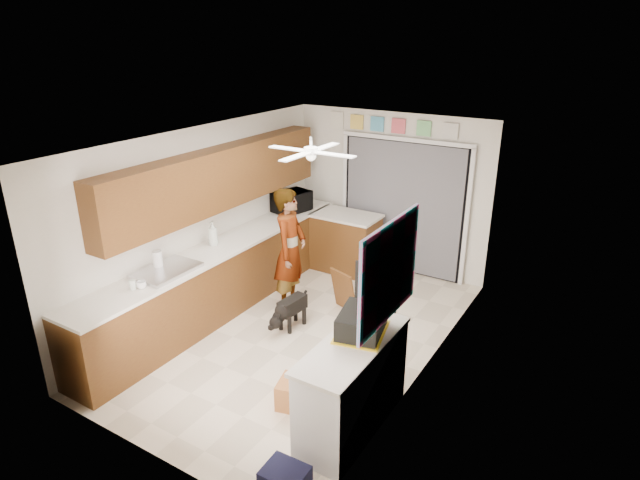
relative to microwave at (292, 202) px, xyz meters
The scene contains 41 objects.
floor 2.40m from the microwave, 51.97° to the right, with size 5.00×5.00×0.00m, color beige.
ceiling 2.55m from the microwave, 51.97° to the right, with size 5.00×5.00×0.00m, color white.
wall_back 1.56m from the microwave, 31.85° to the left, with size 3.20×3.20×0.00m, color white.
wall_front 4.39m from the microwave, 72.53° to the right, with size 3.20×3.20×0.00m, color white.
wall_left 1.71m from the microwave, 99.58° to the right, with size 5.00×5.00×0.00m, color white.
wall_right 3.37m from the microwave, 29.98° to the right, with size 5.00×5.00×0.00m, color white.
left_base_cabinets 1.80m from the microwave, 89.45° to the right, with size 0.60×4.80×0.90m, color brown.
left_countertop 1.69m from the microwave, 89.11° to the right, with size 0.62×4.80×0.04m, color white.
upper_cabinets 1.64m from the microwave, 94.78° to the right, with size 0.32×4.00×0.80m, color brown.
sink_basin 2.69m from the microwave, 89.44° to the right, with size 0.50×0.76×0.06m, color silver.
faucet 2.69m from the microwave, 93.50° to the right, with size 0.03×0.03×0.22m, color silver.
peninsula_base 1.09m from the microwave, 21.26° to the left, with size 1.00×0.60×0.90m, color brown.
peninsula_top 0.89m from the microwave, 21.26° to the left, with size 1.04×0.64×0.04m, color white.
back_opening_recess 1.75m from the microwave, 26.70° to the left, with size 2.00×0.06×2.10m, color black.
curtain_panel 1.74m from the microwave, 25.52° to the left, with size 1.90×0.03×2.05m, color slate.
door_trim_left 0.94m from the microwave, 54.22° to the left, with size 0.06×0.04×2.10m, color white.
door_trim_right 2.70m from the microwave, 16.33° to the left, with size 0.06×0.04×2.10m, color white.
door_trim_head 2.02m from the microwave, 25.82° to the left, with size 2.10×0.04×0.06m, color white.
header_frame_0 1.60m from the microwave, 47.72° to the left, with size 0.22×0.02×0.22m, color #E7C44D.
header_frame_1 1.79m from the microwave, 36.46° to the left, with size 0.22×0.02×0.22m, color #4CA4CB.
header_frame_2 2.02m from the microwave, 29.08° to the left, with size 0.22×0.02×0.22m, color #DA525F.
header_frame_3 2.31m from the microwave, 23.45° to the left, with size 0.22×0.02×0.22m, color #6FC276.
header_frame_4 2.64m from the microwave, 19.57° to the left, with size 0.22×0.02×0.22m, color silver.
route66_sign 1.48m from the microwave, 65.07° to the left, with size 0.22×0.02×0.26m, color silver.
right_counter_base 3.98m from the microwave, 47.23° to the right, with size 0.50×1.40×0.90m, color white.
right_counter_top 3.92m from the microwave, 47.34° to the right, with size 0.54×1.44×0.04m, color white.
abstract_painting 3.99m from the microwave, 42.81° to the right, with size 0.03×1.15×0.95m, color #F65AB2.
ceiling_fan 2.33m from the microwave, 48.40° to the right, with size 1.14×1.14×0.24m, color white.
microwave is the anchor object (origin of this frame).
soap_bottle 1.73m from the microwave, 92.88° to the right, with size 0.13×0.13×0.34m, color silver.
cup 3.14m from the microwave, 87.94° to the right, with size 0.11×0.11×0.09m, color white.
jar_b 3.20m from the microwave, 89.26° to the right, with size 0.07×0.07×0.11m, color silver.
paper_towel_roll 2.67m from the microwave, 92.51° to the right, with size 0.11×0.11×0.24m, color white.
suitcase 3.76m from the microwave, 45.45° to the right, with size 0.39×0.53×0.23m, color black.
suitcase_rim 3.76m from the microwave, 45.45° to the right, with size 0.44×0.58×0.02m, color yellow.
suitcase_lid 3.56m from the microwave, 42.17° to the right, with size 0.42×0.03×0.50m, color black.
cardboard_box 3.69m from the microwave, 54.41° to the right, with size 0.46×0.34×0.28m, color #AD6536.
navy_crate 4.76m from the microwave, 56.54° to the right, with size 0.37×0.31×0.22m, color black.
cabinet_door_panel 1.90m from the microwave, 31.73° to the right, with size 0.41×0.03×0.61m, color brown.
man 1.47m from the microwave, 56.53° to the right, with size 0.63×0.41×1.73m, color white.
dog 2.15m from the microwave, 55.78° to the right, with size 0.25×0.59×0.47m, color black.
Camera 1 is at (3.30, -4.97, 3.64)m, focal length 30.00 mm.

